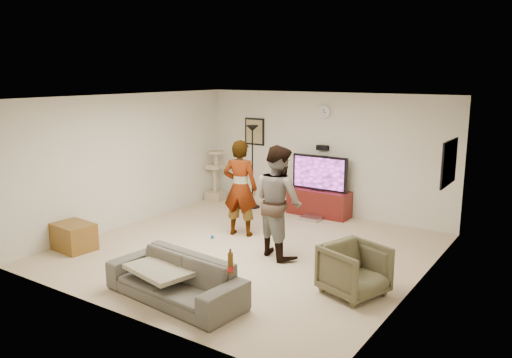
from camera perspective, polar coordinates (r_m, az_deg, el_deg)
The scene contains 24 objects.
floor at distance 8.49m, azimuth -0.92°, elevation -8.01°, with size 5.50×5.50×0.02m, color tan.
ceiling at distance 7.99m, azimuth -0.98°, elevation 9.24°, with size 5.50×5.50×0.02m, color white.
wall_back at distance 10.49m, azimuth 7.63°, elevation 2.85°, with size 5.50×0.04×2.50m, color beige.
wall_front at distance 6.15m, azimuth -15.70°, elevation -3.93°, with size 5.50×0.04×2.50m, color beige.
wall_left at distance 9.95m, azimuth -14.10°, elevation 2.10°, with size 0.04×5.50×2.50m, color beige.
wall_right at distance 7.00m, azimuth 17.93°, elevation -2.17°, with size 0.04×5.50×2.50m, color beige.
wall_clock at distance 10.37m, azimuth 7.69°, elevation 7.47°, with size 0.26×0.26×0.04m, color silver.
wall_speaker at distance 10.42m, azimuth 7.51°, elevation 3.51°, with size 0.25×0.10×0.10m, color black.
picture_back at distance 11.27m, azimuth -0.17°, elevation 5.37°, with size 0.42×0.03×0.52m, color #8A7E54.
picture_right at distance 8.48m, azimuth 20.91°, elevation 1.73°, with size 0.03×0.78×0.62m, color tan.
tv_stand at distance 10.46m, azimuth 7.10°, elevation -2.66°, with size 1.30×0.45×0.54m, color #49120E.
console_box at distance 10.17m, azimuth 6.19°, elevation -4.43°, with size 0.40×0.30×0.07m, color #B3B2BA.
tv at distance 10.32m, azimuth 7.19°, elevation 0.69°, with size 1.19×0.08×0.71m, color black.
tv_screen at distance 10.28m, azimuth 7.08°, elevation 0.65°, with size 1.10×0.01×0.62m, color #E03EF1.
floor_lamp at distance 10.87m, azimuth -0.41°, elevation 1.34°, with size 0.32×0.32×1.78m, color black.
cat_tree at distance 11.60m, azimuth -4.66°, elevation 0.42°, with size 0.37×0.37×1.16m, color tan.
person_left at distance 9.01m, azimuth -1.79°, elevation -1.03°, with size 0.63×0.42×1.73m, color #A6A6A6.
person_right at distance 7.99m, azimuth 2.53°, elevation -2.52°, with size 0.87×0.68×1.79m, color #275283.
sofa at distance 6.71m, azimuth -9.12°, elevation -11.05°, with size 1.94×0.76×0.57m, color #4E4941.
throw_blanket at distance 6.79m, azimuth -10.34°, elevation -9.89°, with size 0.90×0.70×0.06m, color tan.
beer_bottle at distance 6.02m, azimuth -2.90°, elevation -9.44°, with size 0.06×0.06×0.25m, color #4F2F09.
armchair at distance 6.86m, azimuth 11.02°, elevation -10.05°, with size 0.73×0.75×0.68m, color #49442D.
side_table at distance 8.94m, azimuth -19.85°, elevation -6.13°, with size 0.67×0.50×0.45m, color brown.
toy_ball at distance 9.05m, azimuth -4.95°, elevation -6.52°, with size 0.06×0.06×0.06m, color #00508D.
Camera 1 is at (4.54, -6.57, 2.88)m, focal length 35.49 mm.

